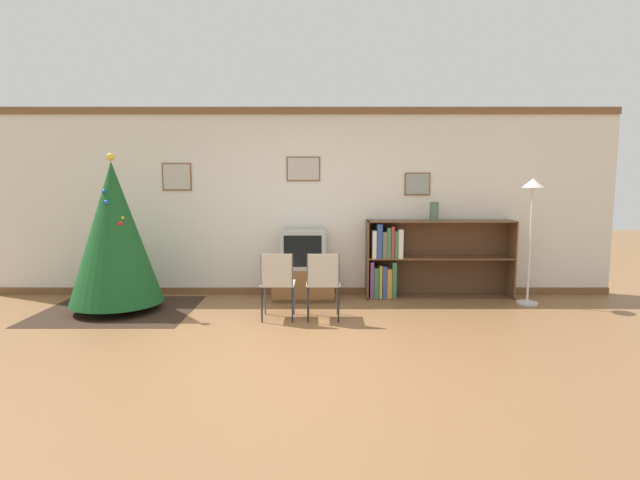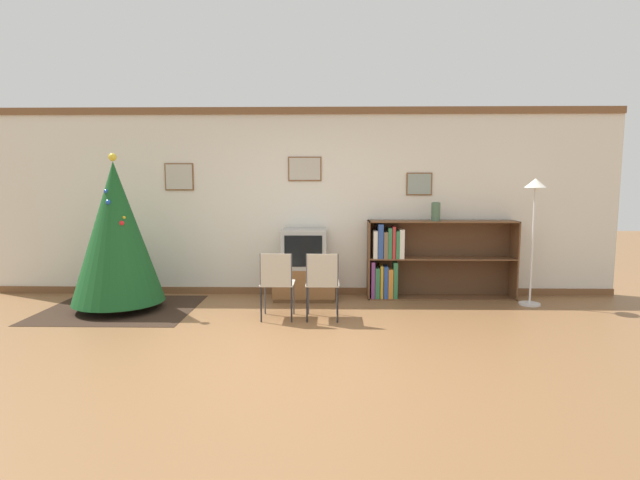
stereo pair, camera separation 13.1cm
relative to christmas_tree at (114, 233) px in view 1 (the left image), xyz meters
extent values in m
plane|color=brown|center=(2.28, -1.56, -1.00)|extent=(24.00, 24.00, 0.00)
cube|color=silver|center=(2.28, 0.98, 0.35)|extent=(9.17, 0.08, 2.70)
cube|color=brown|center=(2.28, 0.93, 1.65)|extent=(9.17, 0.03, 0.10)
cube|color=brown|center=(2.28, 0.93, -0.95)|extent=(9.17, 0.03, 0.10)
cube|color=brown|center=(0.55, 0.93, 0.72)|extent=(0.42, 0.02, 0.39)
cube|color=#BCB7A8|center=(0.55, 0.92, 0.72)|extent=(0.38, 0.01, 0.36)
cube|color=brown|center=(2.37, 0.93, 0.83)|extent=(0.48, 0.02, 0.35)
cube|color=#BCB7A8|center=(2.37, 0.92, 0.83)|extent=(0.44, 0.01, 0.31)
cube|color=brown|center=(4.01, 0.93, 0.61)|extent=(0.37, 0.02, 0.32)
cube|color=gray|center=(4.01, 0.92, 0.61)|extent=(0.33, 0.01, 0.29)
cube|color=#332319|center=(0.00, 0.00, -1.00)|extent=(1.92, 1.58, 0.01)
cylinder|color=maroon|center=(0.00, 0.00, -0.95)|extent=(0.36, 0.36, 0.10)
cone|color=#195123|center=(0.00, 0.00, 0.00)|extent=(1.15, 1.15, 1.80)
sphere|color=yellow|center=(0.00, 0.00, 0.95)|extent=(0.10, 0.10, 0.10)
sphere|color=gold|center=(0.17, -0.14, 0.21)|extent=(0.04, 0.04, 0.04)
sphere|color=red|center=(0.15, -0.18, 0.14)|extent=(0.06, 0.06, 0.06)
sphere|color=#1E4CB2|center=(-0.01, -0.16, 0.40)|extent=(0.06, 0.06, 0.06)
sphere|color=#1E4CB2|center=(-0.06, -0.10, 0.53)|extent=(0.06, 0.06, 0.06)
sphere|color=red|center=(0.09, 0.22, 0.15)|extent=(0.05, 0.05, 0.05)
cube|color=brown|center=(2.37, 0.64, -0.98)|extent=(0.83, 0.53, 0.05)
cube|color=brown|center=(2.37, 0.64, -0.75)|extent=(0.86, 0.55, 0.40)
cube|color=#9E9E99|center=(2.37, 0.64, -0.28)|extent=(0.62, 0.53, 0.54)
cube|color=black|center=(2.37, 0.37, -0.28)|extent=(0.51, 0.01, 0.42)
cube|color=#BCB29E|center=(2.10, -0.36, -0.57)|extent=(0.40, 0.40, 0.02)
cube|color=#BCB29E|center=(2.10, -0.55, -0.37)|extent=(0.35, 0.02, 0.38)
cylinder|color=#4C4C51|center=(1.92, -0.18, -0.79)|extent=(0.02, 0.02, 0.42)
cylinder|color=#4C4C51|center=(2.28, -0.18, -0.79)|extent=(0.02, 0.02, 0.42)
cylinder|color=#4C4C51|center=(1.92, -0.54, -0.79)|extent=(0.02, 0.02, 0.42)
cylinder|color=#4C4C51|center=(2.28, -0.54, -0.79)|extent=(0.02, 0.02, 0.42)
cylinder|color=#4C4C51|center=(1.92, -0.54, -0.59)|extent=(0.02, 0.02, 0.82)
cylinder|color=#4C4C51|center=(2.28, -0.54, -0.59)|extent=(0.02, 0.02, 0.82)
cube|color=#BCB29E|center=(2.64, -0.36, -0.57)|extent=(0.40, 0.40, 0.02)
cube|color=#BCB29E|center=(2.64, -0.55, -0.37)|extent=(0.35, 0.02, 0.38)
cylinder|color=#4C4C51|center=(2.46, -0.18, -0.79)|extent=(0.02, 0.02, 0.42)
cylinder|color=#4C4C51|center=(2.82, -0.18, -0.79)|extent=(0.02, 0.02, 0.42)
cylinder|color=#4C4C51|center=(2.46, -0.54, -0.79)|extent=(0.02, 0.02, 0.42)
cylinder|color=#4C4C51|center=(2.82, -0.54, -0.79)|extent=(0.02, 0.02, 0.42)
cylinder|color=#4C4C51|center=(2.46, -0.54, -0.59)|extent=(0.02, 0.02, 0.82)
cylinder|color=#4C4C51|center=(2.82, -0.54, -0.59)|extent=(0.02, 0.02, 0.82)
cube|color=brown|center=(3.28, 0.74, -0.45)|extent=(0.02, 0.36, 1.11)
cube|color=brown|center=(5.34, 0.74, -0.45)|extent=(0.02, 0.36, 1.11)
cube|color=brown|center=(4.31, 0.74, 0.09)|extent=(2.08, 0.36, 0.02)
cube|color=brown|center=(4.31, 0.74, -0.99)|extent=(2.08, 0.36, 0.02)
cube|color=brown|center=(4.31, 0.74, -0.43)|extent=(2.04, 0.36, 0.02)
cube|color=brown|center=(4.31, 0.92, -0.45)|extent=(2.08, 0.01, 1.11)
cube|color=#7A3D7F|center=(3.34, 0.69, -0.73)|extent=(0.05, 0.24, 0.52)
cube|color=#337547|center=(3.40, 0.70, -0.77)|extent=(0.06, 0.26, 0.43)
cube|color=gold|center=(3.46, 0.72, -0.76)|extent=(0.04, 0.30, 0.46)
cube|color=#2D4C93|center=(3.52, 0.70, -0.76)|extent=(0.06, 0.27, 0.45)
cube|color=orange|center=(3.58, 0.69, -0.78)|extent=(0.06, 0.24, 0.41)
cube|color=#337547|center=(3.65, 0.67, -0.73)|extent=(0.06, 0.21, 0.51)
cube|color=silver|center=(3.36, 0.72, -0.23)|extent=(0.06, 0.30, 0.39)
cube|color=#2D4C93|center=(3.44, 0.69, -0.18)|extent=(0.07, 0.24, 0.48)
cube|color=#756047|center=(3.51, 0.67, -0.23)|extent=(0.06, 0.20, 0.37)
cube|color=#337547|center=(3.56, 0.67, -0.21)|extent=(0.05, 0.20, 0.43)
cube|color=#B73333|center=(3.62, 0.68, -0.20)|extent=(0.04, 0.22, 0.45)
cube|color=#337547|center=(3.67, 0.70, -0.23)|extent=(0.05, 0.27, 0.39)
cube|color=silver|center=(3.73, 0.69, -0.22)|extent=(0.07, 0.25, 0.41)
cylinder|color=#47664C|center=(4.20, 0.69, 0.23)|extent=(0.12, 0.12, 0.25)
torus|color=#47664C|center=(4.20, 0.69, 0.36)|extent=(0.11, 0.11, 0.02)
cylinder|color=silver|center=(5.43, 0.36, -0.99)|extent=(0.28, 0.28, 0.03)
cylinder|color=silver|center=(5.43, 0.36, -0.20)|extent=(0.03, 0.03, 1.55)
cone|color=white|center=(5.43, 0.36, 0.63)|extent=(0.28, 0.28, 0.12)
camera|label=1|loc=(2.61, -6.27, 0.66)|focal=28.00mm
camera|label=2|loc=(2.74, -6.27, 0.66)|focal=28.00mm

